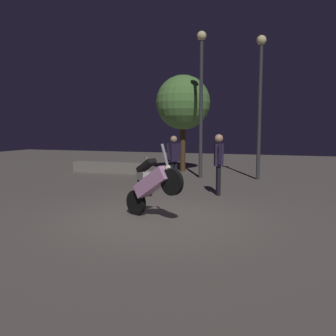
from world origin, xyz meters
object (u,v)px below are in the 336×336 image
Objects in this scene: motorcycle_white_parked_left at (144,178)px; person_bystander_far at (219,159)px; motorcycle_pink_foreground at (153,185)px; streetlamp_near at (201,87)px; streetlamp_far at (260,90)px; person_rider_beside at (174,156)px.

person_bystander_far is (2.23, 0.23, 0.63)m from motorcycle_white_parked_left.
person_bystander_far is at bearing 100.80° from motorcycle_pink_foreground.
streetlamp_near is (-1.38, 3.44, 2.43)m from person_bystander_far.
person_bystander_far is (0.79, 3.21, 0.32)m from motorcycle_pink_foreground.
motorcycle_pink_foreground is at bearing -9.48° from motorcycle_white_parked_left.
motorcycle_white_parked_left is at bearing -11.70° from person_bystander_far.
streetlamp_far is (1.60, 6.92, 2.61)m from motorcycle_pink_foreground.
person_bystander_far is (1.79, -1.33, 0.06)m from person_rider_beside.
motorcycle_white_parked_left is at bearing -73.22° from person_rider_beside.
motorcycle_white_parked_left is at bearing 140.36° from motorcycle_pink_foreground.
person_rider_beside is (0.44, 1.56, 0.57)m from motorcycle_white_parked_left.
streetlamp_far is at bearing -119.73° from person_bystander_far.
streetlamp_far is at bearing 75.03° from person_rider_beside.
streetlamp_far is (2.59, 2.38, 2.34)m from person_rider_beside.
streetlamp_near reaches higher than motorcycle_white_parked_left.
motorcycle_pink_foreground is at bearing -85.00° from streetlamp_near.
streetlamp_near reaches higher than person_bystander_far.
person_rider_beside is at bearing -54.05° from person_bystander_far.
person_bystander_far is 0.32× the size of streetlamp_near.
streetlamp_far reaches higher than motorcycle_white_parked_left.
person_rider_beside reaches higher than motorcycle_pink_foreground.
motorcycle_pink_foreground is 1.15× the size of motorcycle_white_parked_left.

